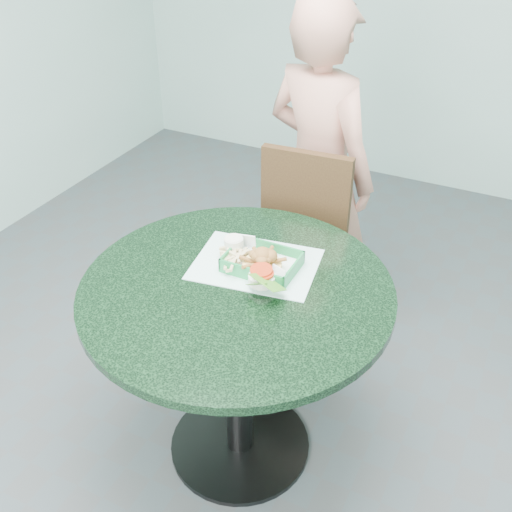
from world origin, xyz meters
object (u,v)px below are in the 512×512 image
at_px(cafe_table, 238,331).
at_px(dining_chair, 295,249).
at_px(crab_sandwich, 262,264).
at_px(diner_person, 318,174).
at_px(food_basket, 262,269).
at_px(sauce_ramekin, 234,247).

distance_m(cafe_table, dining_chair, 0.60).
bearing_deg(crab_sandwich, diner_person, 98.12).
bearing_deg(crab_sandwich, cafe_table, -112.12).
relative_size(diner_person, crab_sandwich, 11.66).
relative_size(dining_chair, crab_sandwich, 7.36).
xyz_separation_m(food_basket, crab_sandwich, (0.01, -0.02, 0.03)).
bearing_deg(food_basket, diner_person, 97.63).
height_order(diner_person, sauce_ramekin, diner_person).
distance_m(food_basket, sauce_ramekin, 0.13).
distance_m(diner_person, crab_sandwich, 0.80).
bearing_deg(sauce_ramekin, food_basket, -12.45).
height_order(dining_chair, sauce_ramekin, dining_chair).
xyz_separation_m(food_basket, sauce_ramekin, (-0.12, 0.03, 0.04)).
bearing_deg(crab_sandwich, sauce_ramekin, 160.15).
bearing_deg(cafe_table, dining_chair, 94.69).
distance_m(dining_chair, food_basket, 0.54).
xyz_separation_m(diner_person, food_basket, (0.10, -0.77, 0.03)).
height_order(food_basket, sauce_ramekin, sauce_ramekin).
xyz_separation_m(cafe_table, diner_person, (-0.07, 0.89, 0.16)).
bearing_deg(food_basket, crab_sandwich, -64.33).
relative_size(crab_sandwich, sauce_ramekin, 1.95).
relative_size(diner_person, food_basket, 6.43).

